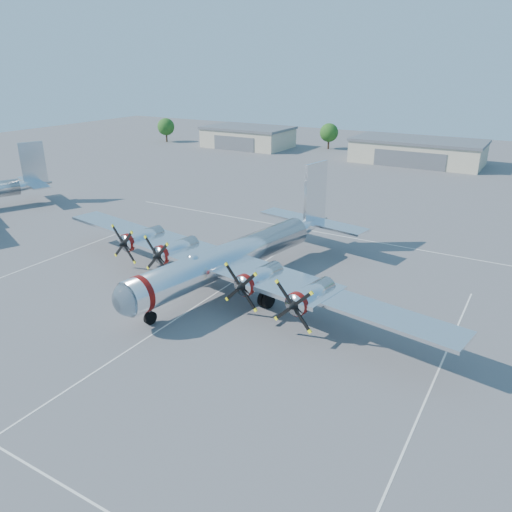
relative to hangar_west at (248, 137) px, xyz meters
The scene contains 7 objects.
ground 93.54m from the hangar_west, 61.23° to the right, with size 260.00×260.00×0.00m, color #535356.
parking_lines 95.08m from the hangar_west, 61.74° to the right, with size 60.00×50.08×0.01m.
hangar_west is the anchor object (origin of this frame).
hangar_center 45.00m from the hangar_west, ahead, with size 28.60×14.60×5.40m.
tree_far_west 25.36m from the hangar_west, behind, with size 4.80×4.80×6.64m.
tree_west 21.61m from the hangar_west, 21.89° to the left, with size 4.80×4.80×6.64m.
main_bomber_b29 89.29m from the hangar_west, 59.31° to the right, with size 47.97×32.81×10.61m, color white, non-canonical shape.
Camera 1 is at (26.31, -34.50, 21.52)m, focal length 35.00 mm.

